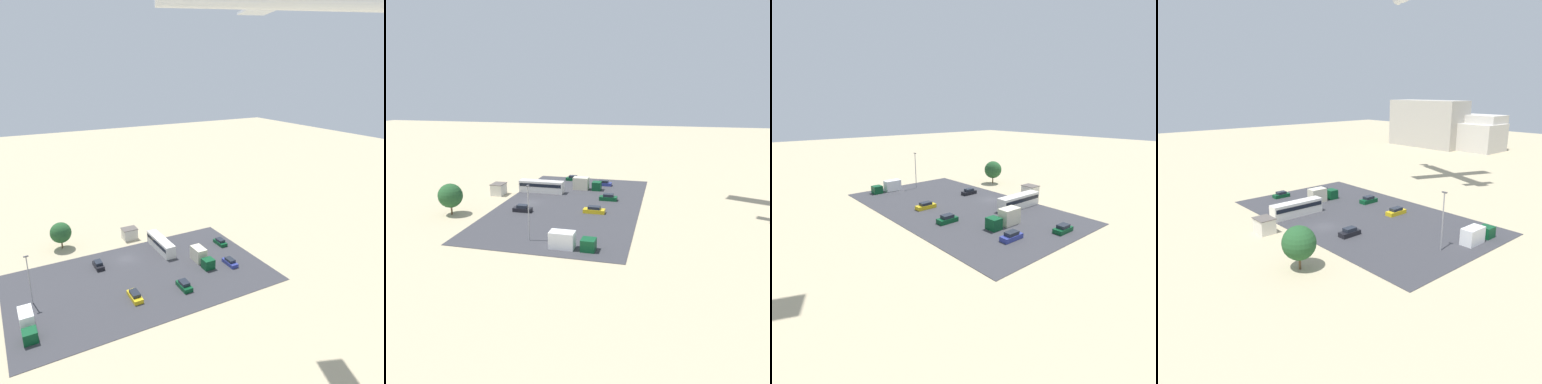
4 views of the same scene
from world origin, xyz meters
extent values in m
plane|color=tan|center=(0.00, 0.00, 0.00)|extent=(400.00, 400.00, 0.00)
cube|color=#38383D|center=(0.00, 9.83, 0.04)|extent=(54.86, 32.11, 0.08)
cube|color=silver|center=(-4.68, -10.36, 1.41)|extent=(3.63, 2.98, 2.83)
cube|color=#59514C|center=(-4.68, -10.36, 2.89)|extent=(3.87, 3.22, 0.12)
cube|color=silver|center=(-9.19, -0.34, 1.63)|extent=(2.53, 11.69, 3.10)
cube|color=black|center=(-9.19, -0.34, 2.19)|extent=(2.57, 11.22, 0.87)
cube|color=#0C4723|center=(-6.08, 17.79, 0.55)|extent=(1.92, 4.25, 0.93)
cube|color=#1E232D|center=(-6.08, 17.79, 1.35)|extent=(1.61, 2.38, 0.68)
cube|color=gold|center=(4.12, 16.30, 0.52)|extent=(1.83, 4.72, 0.87)
cube|color=#1E232D|center=(4.12, 16.30, 1.27)|extent=(1.54, 2.64, 0.64)
cube|color=black|center=(6.94, 0.75, 0.53)|extent=(1.77, 4.11, 0.90)
cube|color=#1E232D|center=(6.94, 0.75, 1.31)|extent=(1.49, 2.30, 0.66)
cube|color=navy|center=(-19.93, 14.29, 0.51)|extent=(1.74, 4.36, 0.86)
cube|color=#1E232D|center=(-19.93, 14.29, 1.26)|extent=(1.46, 2.44, 0.63)
cube|color=#0C4723|center=(-23.77, 4.41, 0.50)|extent=(1.86, 4.06, 0.84)
cube|color=#1E232D|center=(-23.77, 4.41, 1.23)|extent=(1.56, 2.28, 0.62)
cube|color=#0C4723|center=(-14.64, 13.29, 1.22)|extent=(2.48, 2.28, 2.28)
cube|color=beige|center=(-14.64, 8.98, 1.71)|extent=(2.48, 4.05, 3.26)
cube|color=#0C4723|center=(23.64, 19.20, 1.11)|extent=(2.35, 2.42, 2.07)
cube|color=white|center=(23.64, 14.62, 1.56)|extent=(2.35, 4.31, 2.95)
cylinder|color=brown|center=(12.12, -13.50, 1.14)|extent=(0.36, 0.36, 2.27)
sphere|color=#235128|center=(12.12, -13.50, 4.23)|extent=(5.21, 5.21, 5.21)
cylinder|color=gray|center=(21.87, 8.03, 5.03)|extent=(0.20, 0.20, 9.90)
cube|color=#4C4C51|center=(21.87, 8.03, 10.16)|extent=(0.90, 0.28, 0.20)
camera|label=1|loc=(25.36, 76.96, 43.14)|focal=35.00mm
camera|label=2|loc=(80.36, 31.11, 26.37)|focal=35.00mm
camera|label=3|loc=(-51.41, 51.50, 21.75)|focal=28.00mm
camera|label=4|loc=(55.92, -41.06, 25.91)|focal=35.00mm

